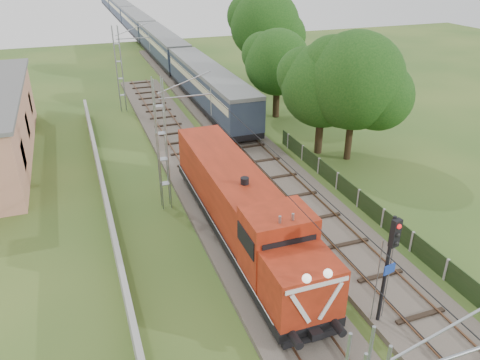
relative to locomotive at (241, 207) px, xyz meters
name	(u,v)px	position (x,y,z in m)	size (l,w,h in m)	color
ground	(298,328)	(0.00, -6.86, -2.18)	(140.00, 140.00, 0.00)	#2A501E
track_main	(241,237)	(0.00, 0.14, -1.99)	(4.20, 70.00, 0.45)	#6B6054
track_side	(244,142)	(5.00, 13.14, -1.99)	(4.20, 80.00, 0.45)	#6B6054
catenary	(163,145)	(-2.95, 5.14, 1.87)	(3.31, 70.00, 8.00)	gray
boundary_wall	(107,206)	(-6.50, 5.14, -1.43)	(0.25, 40.00, 1.50)	#9E9E99
fence	(412,242)	(8.00, -3.86, -1.58)	(0.12, 32.00, 1.20)	black
locomotive	(241,207)	(0.00, 0.00, 0.00)	(2.89, 16.50, 4.19)	black
coach_rake	(137,22)	(5.00, 67.50, 0.29)	(2.96, 110.65, 3.42)	black
signal_post	(390,255)	(3.22, -7.89, 1.47)	(0.58, 0.46, 5.31)	black
tree_a	(324,87)	(9.89, 9.55, 3.02)	(6.43, 6.12, 8.33)	#312314
tree_b	(356,82)	(11.38, 7.74, 3.68)	(7.24, 6.90, 9.39)	#312314
tree_c	(278,63)	(10.30, 18.58, 2.83)	(6.19, 5.90, 8.03)	#312314
tree_d	(266,26)	(13.77, 29.84, 4.35)	(8.07, 7.69, 10.46)	#312314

